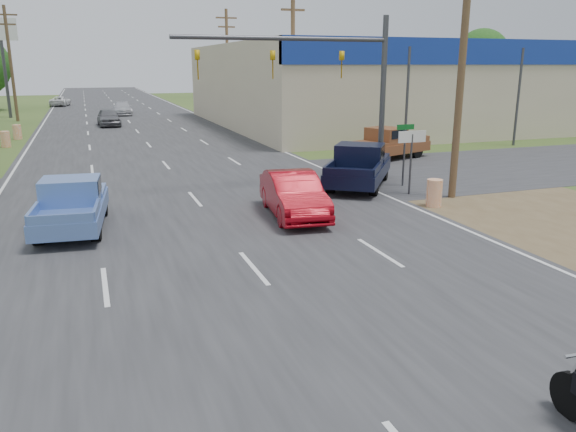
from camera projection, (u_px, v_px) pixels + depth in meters
name	position (u px, v px, depth m)	size (l,w,h in m)	color
main_road	(137.00, 131.00, 43.31)	(15.00, 180.00, 0.02)	#2D2D30
cross_road	(186.00, 189.00, 23.32)	(120.00, 10.00, 0.02)	#2D2D30
dirt_verge	(539.00, 212.00, 19.63)	(8.00, 18.00, 0.01)	brown
big_box_store	(484.00, 83.00, 52.79)	(50.00, 28.10, 6.60)	#B7A88C
utility_pole_1	(463.00, 56.00, 20.48)	(2.00, 0.28, 10.00)	#4C3823
utility_pole_2	(293.00, 60.00, 36.83)	(2.00, 0.28, 10.00)	#4C3823
utility_pole_3	(227.00, 61.00, 53.19)	(2.00, 0.28, 10.00)	#4C3823
utility_pole_6	(10.00, 61.00, 49.74)	(2.00, 0.28, 10.00)	#4C3823
tree_3	(481.00, 57.00, 86.85)	(8.40, 8.40, 10.40)	#422D19
tree_5	(277.00, 59.00, 101.52)	(7.98, 7.98, 9.88)	#422D19
barrel_0	(434.00, 193.00, 20.34)	(0.56, 0.56, 1.00)	orange
barrel_1	(344.00, 157.00, 28.19)	(0.56, 0.56, 1.00)	orange
barrel_2	(5.00, 139.00, 34.96)	(0.56, 0.56, 1.00)	orange
barrel_3	(17.00, 132.00, 38.70)	(0.56, 0.56, 1.00)	orange
pole_sign_left_far	(1.00, 41.00, 52.56)	(3.00, 0.35, 9.20)	#3F3F44
lane_sign	(412.00, 147.00, 21.86)	(1.20, 0.08, 2.52)	#3F3F44
street_name_sign	(404.00, 148.00, 23.49)	(0.80, 0.08, 2.61)	#3F3F44
signal_mast	(326.00, 70.00, 23.05)	(9.12, 0.40, 7.00)	#3F3F44
red_convertible	(294.00, 195.00, 18.95)	(1.57, 4.51, 1.49)	maroon
blue_pickup	(72.00, 203.00, 17.55)	(2.35, 5.02, 1.61)	black
navy_pickup	(359.00, 165.00, 23.74)	(4.82, 5.57, 1.78)	black
brown_pickup	(385.00, 143.00, 30.45)	(5.52, 3.63, 1.71)	black
distant_car_grey	(109.00, 117.00, 46.90)	(1.71, 4.26, 1.45)	slate
distant_car_silver	(122.00, 108.00, 57.29)	(1.84, 4.53, 1.31)	silver
distant_car_white	(60.00, 101.00, 69.47)	(1.94, 4.21, 1.17)	silver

